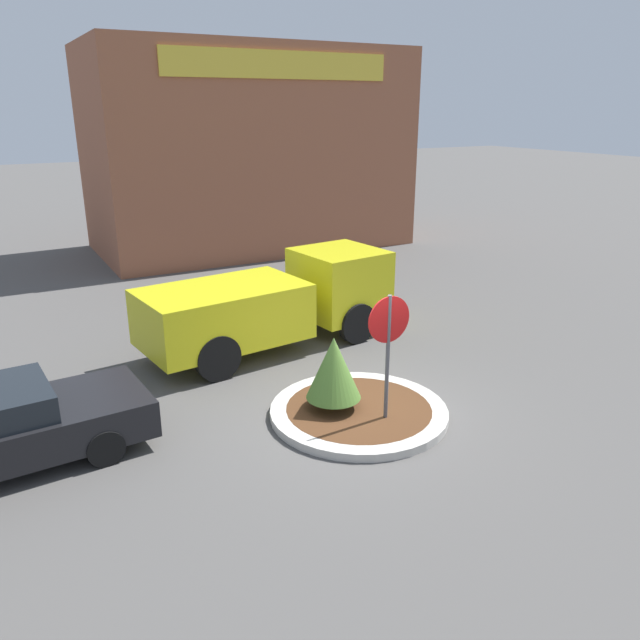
% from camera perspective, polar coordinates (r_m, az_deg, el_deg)
% --- Properties ---
extents(ground_plane, '(120.00, 120.00, 0.00)m').
position_cam_1_polar(ground_plane, '(11.64, 3.55, -8.69)').
color(ground_plane, '#514F4C').
extents(traffic_island, '(3.26, 3.26, 0.15)m').
position_cam_1_polar(traffic_island, '(11.60, 3.56, -8.36)').
color(traffic_island, '#BCB7AD').
rests_on(traffic_island, ground_plane).
extents(stop_sign, '(0.82, 0.07, 2.42)m').
position_cam_1_polar(stop_sign, '(10.67, 6.27, -1.42)').
color(stop_sign, '#4C4C51').
rests_on(stop_sign, ground_plane).
extents(island_shrub, '(1.00, 1.00, 1.37)m').
position_cam_1_polar(island_shrub, '(11.22, 1.25, -4.39)').
color(island_shrub, brown).
rests_on(island_shrub, traffic_island).
extents(utility_truck, '(6.14, 2.72, 2.07)m').
position_cam_1_polar(utility_truck, '(14.46, -4.30, 1.67)').
color(utility_truck, gold).
rests_on(utility_truck, ground_plane).
extents(storefront_building, '(11.83, 6.07, 7.51)m').
position_cam_1_polar(storefront_building, '(25.42, -6.52, 15.20)').
color(storefront_building, '#93563D').
rests_on(storefront_building, ground_plane).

